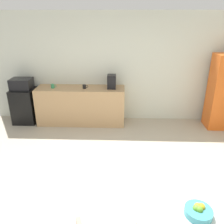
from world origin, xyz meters
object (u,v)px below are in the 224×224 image
mug_green (53,86)px  fruit_bowl (198,211)px  round_table (187,224)px  coffee_maker (112,82)px  microwave (22,84)px  mini_fridge (25,106)px  locker_cabinet (223,92)px  mug_white (84,87)px

mug_green → fruit_bowl: bearing=-56.3°
round_table → coffee_maker: size_ratio=3.29×
microwave → coffee_maker: bearing=0.0°
mini_fridge → microwave: size_ratio=1.77×
mini_fridge → locker_cabinet: 4.73m
microwave → locker_cabinet: 4.71m
fruit_bowl → mug_green: mug_green is taller
fruit_bowl → coffee_maker: 3.69m
mug_green → coffee_maker: (1.39, 0.04, 0.11)m
round_table → mug_white: size_ratio=8.15×
mini_fridge → mug_green: 0.92m
microwave → mug_green: (0.76, -0.04, -0.03)m
locker_cabinet → fruit_bowl: bearing=-114.9°
round_table → mug_white: 3.81m
round_table → mug_green: bearing=123.0°
fruit_bowl → coffee_maker: size_ratio=0.82×
microwave → coffee_maker: 2.15m
mini_fridge → coffee_maker: coffee_maker is taller
mini_fridge → round_table: mini_fridge is taller
round_table → mug_white: (-1.52, 3.48, 0.35)m
locker_cabinet → round_table: 3.83m
fruit_bowl → microwave: bearing=131.2°
coffee_maker → round_table: bearing=-76.0°
mug_green → mini_fridge: bearing=176.8°
microwave → round_table: (3.03, -3.53, -0.38)m
microwave → locker_cabinet: (4.71, -0.10, -0.12)m
locker_cabinet → coffee_maker: 2.57m
mini_fridge → fruit_bowl: size_ratio=3.25×
mug_white → fruit_bowl: bearing=-65.5°
mug_white → mug_green: 0.75m
fruit_bowl → mug_white: size_ratio=2.03×
round_table → mug_white: bearing=113.6°
fruit_bowl → locker_cabinet: bearing=65.1°
mug_white → round_table: bearing=-66.4°
mini_fridge → fruit_bowl: bearing=-48.8°
microwave → round_table: 4.67m
fruit_bowl → mini_fridge: bearing=131.2°
mug_white → mini_fridge: bearing=178.0°
round_table → fruit_bowl: fruit_bowl is taller
coffee_maker → microwave: bearing=180.0°
microwave → mug_white: bearing=-2.0°
mini_fridge → mug_white: bearing=-2.0°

